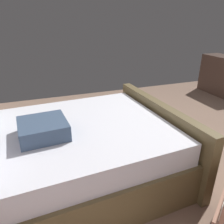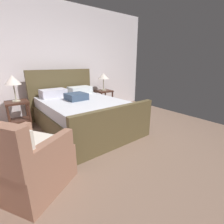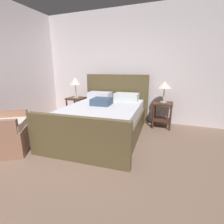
{
  "view_description": "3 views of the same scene",
  "coord_description": "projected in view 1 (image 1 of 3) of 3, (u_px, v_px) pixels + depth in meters",
  "views": [
    {
      "loc": [
        -2.11,
        1.55,
        1.58
      ],
      "look_at": [
        -0.23,
        0.86,
        0.7
      ],
      "focal_mm": 34.98,
      "sensor_mm": 36.0,
      "label": 1
    },
    {
      "loc": [
        -1.67,
        -1.63,
        1.37
      ],
      "look_at": [
        0.02,
        0.71,
        0.48
      ],
      "focal_mm": 25.43,
      "sensor_mm": 36.0,
      "label": 2
    },
    {
      "loc": [
        1.09,
        -1.64,
        1.37
      ],
      "look_at": [
        0.18,
        0.8,
        0.68
      ],
      "focal_mm": 26.49,
      "sensor_mm": 36.0,
      "label": 3
    }
  ],
  "objects": [
    {
      "name": "bed",
      "position": [
        56.0,
        155.0,
        2.11
      ],
      "size": [
        1.77,
        2.38,
        1.23
      ],
      "color": "brown",
      "rests_on": "ground"
    },
    {
      "name": "dresser",
      "position": [
        223.0,
        75.0,
        4.76
      ],
      "size": [
        0.94,
        0.46,
        0.81
      ],
      "color": "#49342B",
      "rests_on": "ground"
    },
    {
      "name": "ground_plane",
      "position": [
        166.0,
        145.0,
        2.93
      ],
      "size": [
        4.91,
        5.36,
        0.02
      ],
      "primitive_type": "cube",
      "color": "#806453"
    }
  ]
}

